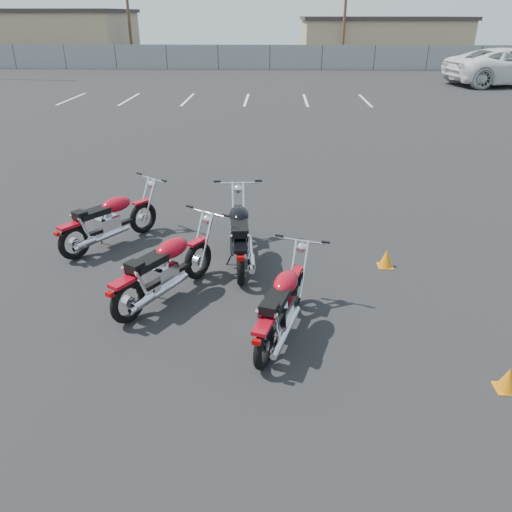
{
  "coord_description": "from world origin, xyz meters",
  "views": [
    {
      "loc": [
        0.45,
        -6.18,
        3.96
      ],
      "look_at": [
        0.2,
        0.6,
        0.65
      ],
      "focal_mm": 35.0,
      "sensor_mm": 36.0,
      "label": 1
    }
  ],
  "objects_px": {
    "motorcycle_second_black": "(240,235)",
    "motorcycle_rear_red": "(282,305)",
    "motorcycle_front_red": "(110,221)",
    "motorcycle_third_red": "(165,269)"
  },
  "relations": [
    {
      "from": "motorcycle_second_black",
      "to": "motorcycle_third_red",
      "type": "bearing_deg",
      "value": -129.0
    },
    {
      "from": "motorcycle_front_red",
      "to": "motorcycle_second_black",
      "type": "distance_m",
      "value": 2.54
    },
    {
      "from": "motorcycle_third_red",
      "to": "motorcycle_front_red",
      "type": "bearing_deg",
      "value": 126.74
    },
    {
      "from": "motorcycle_second_black",
      "to": "motorcycle_rear_red",
      "type": "bearing_deg",
      "value": -72.33
    },
    {
      "from": "motorcycle_second_black",
      "to": "motorcycle_third_red",
      "type": "relative_size",
      "value": 1.1
    },
    {
      "from": "motorcycle_front_red",
      "to": "motorcycle_rear_red",
      "type": "distance_m",
      "value": 4.24
    },
    {
      "from": "motorcycle_second_black",
      "to": "motorcycle_rear_red",
      "type": "relative_size",
      "value": 1.13
    },
    {
      "from": "motorcycle_front_red",
      "to": "motorcycle_third_red",
      "type": "distance_m",
      "value": 2.38
    },
    {
      "from": "motorcycle_front_red",
      "to": "motorcycle_third_red",
      "type": "height_order",
      "value": "motorcycle_third_red"
    },
    {
      "from": "motorcycle_third_red",
      "to": "motorcycle_rear_red",
      "type": "height_order",
      "value": "motorcycle_third_red"
    }
  ]
}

